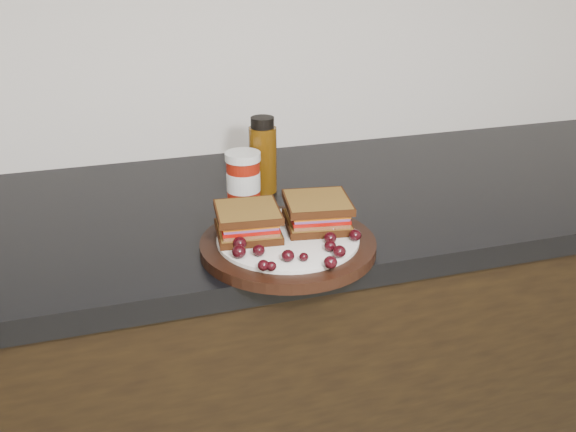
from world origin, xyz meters
name	(u,v)px	position (x,y,z in m)	size (l,w,h in m)	color
base_cabinets	(268,397)	(0.00, 1.70, 0.43)	(3.96, 0.58, 0.86)	black
countertop	(265,210)	(0.00, 1.70, 0.88)	(3.98, 0.60, 0.04)	black
plate	(288,245)	(-0.02, 1.49, 0.91)	(0.28, 0.28, 0.02)	black
sandwich_left	(248,222)	(-0.08, 1.51, 0.95)	(0.10, 0.10, 0.05)	brown
sandwich_right	(317,212)	(0.04, 1.51, 0.95)	(0.10, 0.10, 0.05)	brown
grape_0	(239,252)	(-0.11, 1.44, 0.93)	(0.02, 0.02, 0.02)	black
grape_1	(259,250)	(-0.08, 1.44, 0.93)	(0.02, 0.02, 0.02)	black
grape_2	(263,265)	(-0.08, 1.39, 0.93)	(0.02, 0.02, 0.02)	black
grape_3	(271,266)	(-0.07, 1.39, 0.93)	(0.02, 0.02, 0.01)	black
grape_4	(288,256)	(-0.04, 1.41, 0.93)	(0.02, 0.02, 0.02)	black
grape_5	(304,257)	(-0.02, 1.40, 0.93)	(0.01, 0.01, 0.01)	black
grape_6	(330,262)	(0.01, 1.37, 0.93)	(0.02, 0.02, 0.02)	black
grape_7	(339,252)	(0.03, 1.40, 0.93)	(0.02, 0.02, 0.02)	black
grape_8	(330,246)	(0.03, 1.42, 0.93)	(0.02, 0.02, 0.02)	black
grape_9	(330,238)	(0.04, 1.44, 0.93)	(0.02, 0.02, 0.02)	black
grape_10	(355,235)	(0.08, 1.44, 0.93)	(0.02, 0.02, 0.02)	black
grape_11	(333,230)	(0.05, 1.47, 0.93)	(0.02, 0.02, 0.02)	black
grape_12	(341,226)	(0.07, 1.48, 0.93)	(0.02, 0.02, 0.02)	black
grape_13	(328,216)	(0.06, 1.53, 0.93)	(0.02, 0.02, 0.01)	black
grape_14	(314,218)	(0.04, 1.53, 0.93)	(0.02, 0.02, 0.01)	black
grape_15	(264,222)	(-0.05, 1.53, 0.93)	(0.02, 0.02, 0.02)	black
grape_16	(245,227)	(-0.08, 1.52, 0.93)	(0.02, 0.02, 0.02)	black
grape_17	(244,232)	(-0.09, 1.51, 0.93)	(0.02, 0.02, 0.02)	black
grape_18	(231,239)	(-0.11, 1.49, 0.93)	(0.02, 0.02, 0.02)	black
grape_19	(240,243)	(-0.10, 1.47, 0.93)	(0.02, 0.02, 0.02)	black
grape_20	(258,232)	(-0.06, 1.50, 0.93)	(0.02, 0.02, 0.02)	black
grape_21	(254,231)	(-0.07, 1.50, 0.93)	(0.02, 0.02, 0.02)	black
grape_22	(247,238)	(-0.09, 1.49, 0.93)	(0.02, 0.02, 0.02)	black
condiment_jar	(243,177)	(-0.04, 1.70, 0.95)	(0.07, 0.07, 0.10)	maroon
oil_bottle	(263,155)	(0.01, 1.75, 0.97)	(0.05, 0.05, 0.15)	#4E2E07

